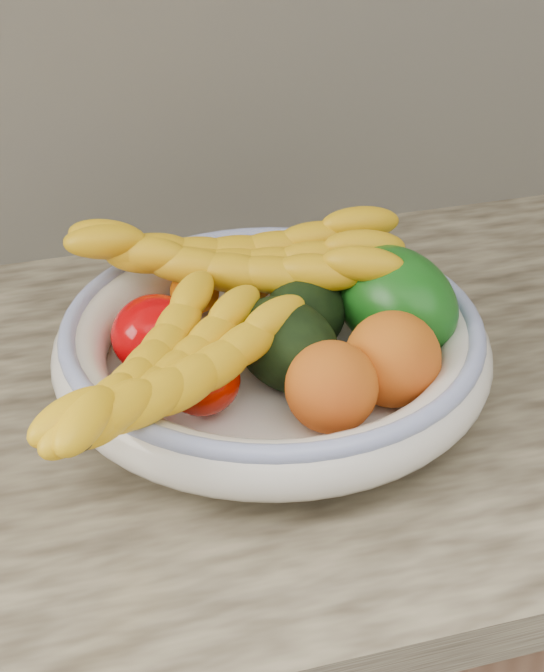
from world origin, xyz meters
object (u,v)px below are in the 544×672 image
(green_mango, at_px, (395,300))
(banana_bunch_front, at_px, (165,382))
(banana_bunch_back, at_px, (234,267))
(fruit_bowl, at_px, (272,347))

(green_mango, height_order, banana_bunch_front, green_mango)
(banana_bunch_back, xyz_separation_m, banana_bunch_front, (-0.10, -0.16, -0.01))
(fruit_bowl, bearing_deg, banana_bunch_front, -145.76)
(green_mango, relative_size, banana_bunch_back, 0.41)
(fruit_bowl, xyz_separation_m, banana_bunch_back, (-0.01, 0.08, 0.04))
(fruit_bowl, height_order, banana_bunch_front, banana_bunch_front)
(banana_bunch_back, relative_size, banana_bunch_front, 1.07)
(banana_bunch_front, bearing_deg, fruit_bowl, -11.44)
(banana_bunch_front, bearing_deg, green_mango, -26.80)
(green_mango, distance_m, banana_bunch_back, 0.15)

